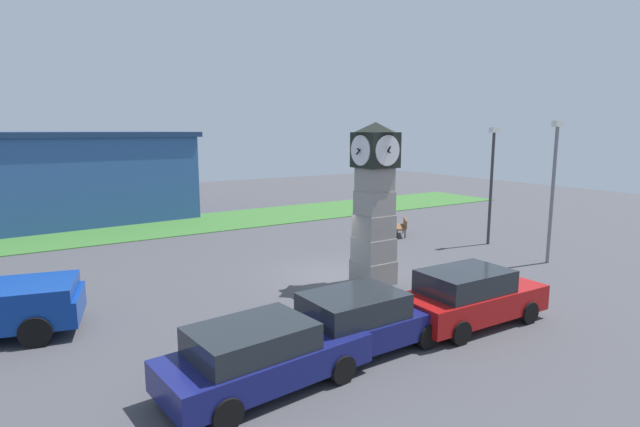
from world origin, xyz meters
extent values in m
plane|color=#424247|center=(0.00, 0.00, 0.00)|extent=(72.16, 72.16, 0.00)
cube|color=gray|center=(0.64, -1.58, 0.42)|extent=(1.25, 1.25, 0.84)
cube|color=gray|center=(0.64, -1.58, 1.25)|extent=(1.19, 1.19, 0.84)
cube|color=gray|center=(0.64, -1.58, 2.09)|extent=(1.14, 1.14, 0.84)
cube|color=gray|center=(0.64, -1.58, 2.93)|extent=(1.08, 1.08, 0.84)
cube|color=gray|center=(0.64, -1.58, 3.76)|extent=(1.02, 1.02, 0.84)
cube|color=black|center=(0.64, -1.58, 4.79)|extent=(1.26, 1.26, 1.22)
cylinder|color=white|center=(0.64, -0.93, 4.79)|extent=(1.04, 0.04, 1.04)
cube|color=black|center=(0.64, -0.90, 4.79)|extent=(0.06, 0.04, 0.23)
cube|color=black|center=(0.64, -0.90, 4.79)|extent=(0.04, 0.28, 0.32)
cylinder|color=white|center=(0.64, -2.23, 4.79)|extent=(1.04, 0.04, 1.04)
cube|color=black|center=(0.64, -2.26, 4.79)|extent=(0.06, 0.21, 0.17)
cube|color=black|center=(0.64, -2.26, 4.79)|extent=(0.04, 0.27, 0.33)
cylinder|color=white|center=(1.29, -1.58, 4.79)|extent=(0.04, 1.04, 1.04)
cube|color=black|center=(1.32, -1.58, 4.79)|extent=(0.17, 0.06, 0.21)
cube|color=black|center=(1.32, -1.58, 4.79)|extent=(0.20, 0.04, 0.37)
cylinder|color=white|center=(-0.01, -1.58, 4.79)|extent=(0.04, 1.04, 1.04)
cube|color=black|center=(-0.04, -1.58, 4.79)|extent=(0.22, 0.06, 0.16)
cube|color=black|center=(-0.04, -1.58, 4.79)|extent=(0.31, 0.04, 0.30)
pyramid|color=black|center=(0.64, -1.58, 5.58)|extent=(1.33, 1.33, 0.35)
cylinder|color=#333338|center=(-1.12, -6.16, 0.39)|extent=(0.31, 0.31, 0.77)
sphere|color=#333338|center=(-1.12, -6.16, 0.82)|extent=(0.28, 0.28, 0.28)
cylinder|color=maroon|center=(-0.05, -5.20, 0.36)|extent=(0.28, 0.28, 0.72)
sphere|color=maroon|center=(-0.05, -5.20, 0.76)|extent=(0.25, 0.25, 0.25)
cylinder|color=#333338|center=(1.27, -4.26, 0.37)|extent=(0.20, 0.20, 0.73)
sphere|color=#333338|center=(1.27, -4.26, 0.76)|extent=(0.18, 0.18, 0.18)
cube|color=navy|center=(-6.00, -6.15, 0.60)|extent=(4.67, 2.26, 0.65)
cube|color=#1E2328|center=(-6.34, -6.18, 1.20)|extent=(2.63, 1.93, 0.56)
cylinder|color=black|center=(-4.68, -5.14, 0.32)|extent=(0.66, 0.28, 0.64)
cylinder|color=black|center=(-4.52, -6.90, 0.32)|extent=(0.66, 0.28, 0.64)
cylinder|color=black|center=(-7.48, -5.40, 0.32)|extent=(0.66, 0.28, 0.64)
cylinder|color=black|center=(-7.32, -7.16, 0.32)|extent=(0.66, 0.28, 0.64)
cube|color=navy|center=(-3.06, -5.77, 0.59)|extent=(4.35, 1.96, 0.64)
cube|color=#1E2328|center=(-3.38, -5.77, 1.21)|extent=(2.40, 1.78, 0.61)
cylinder|color=black|center=(-1.73, -4.85, 0.32)|extent=(0.64, 0.23, 0.64)
cylinder|color=black|center=(-1.70, -6.65, 0.32)|extent=(0.64, 0.23, 0.64)
cylinder|color=black|center=(-4.41, -4.88, 0.32)|extent=(0.64, 0.23, 0.64)
cylinder|color=black|center=(-4.39, -6.68, 0.32)|extent=(0.64, 0.23, 0.64)
cube|color=#A51111|center=(0.59, -6.11, 0.63)|extent=(4.50, 1.93, 0.73)
cube|color=#1E2328|center=(0.26, -6.11, 1.31)|extent=(2.50, 1.73, 0.62)
cylinder|color=black|center=(2.00, -5.29, 0.32)|extent=(0.65, 0.24, 0.64)
cylinder|color=black|center=(1.95, -7.01, 0.32)|extent=(0.65, 0.24, 0.64)
cylinder|color=black|center=(-0.76, -5.22, 0.32)|extent=(0.65, 0.24, 0.64)
cylinder|color=black|center=(-0.81, -6.93, 0.32)|extent=(0.65, 0.24, 0.64)
cube|color=navy|center=(-10.25, -0.04, 1.23)|extent=(3.14, 2.68, 0.36)
cylinder|color=black|center=(-10.01, -1.12, 0.40)|extent=(0.84, 0.46, 0.80)
cylinder|color=black|center=(-9.54, 0.81, 0.40)|extent=(0.84, 0.46, 0.80)
cube|color=brown|center=(7.06, 4.10, 0.45)|extent=(1.38, 1.57, 0.08)
cube|color=brown|center=(7.25, 3.95, 0.70)|extent=(1.03, 1.30, 0.40)
cylinder|color=#262628|center=(7.29, 4.73, 0.23)|extent=(0.06, 0.06, 0.45)
cylinder|color=#262628|center=(6.50, 3.72, 0.23)|extent=(0.06, 0.06, 0.45)
cylinder|color=#262628|center=(7.61, 4.48, 0.23)|extent=(0.06, 0.06, 0.45)
cylinder|color=#262628|center=(6.82, 3.47, 0.23)|extent=(0.06, 0.06, 0.45)
cylinder|color=slate|center=(8.53, -3.36, 2.80)|extent=(0.14, 0.14, 5.60)
cube|color=silver|center=(8.53, -3.36, 5.72)|extent=(0.50, 0.24, 0.24)
cylinder|color=#333338|center=(9.31, 0.28, 2.68)|extent=(0.14, 0.14, 5.36)
cube|color=silver|center=(9.31, 0.28, 5.48)|extent=(0.50, 0.24, 0.24)
cube|color=#2D5193|center=(-9.52, 19.54, 2.53)|extent=(19.15, 11.61, 5.07)
cube|color=navy|center=(-9.52, 19.54, 5.22)|extent=(19.72, 11.96, 0.30)
cube|color=#386B2D|center=(0.76, 13.23, 0.02)|extent=(43.30, 6.16, 0.04)
camera|label=1|loc=(-10.46, -15.18, 5.47)|focal=28.00mm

